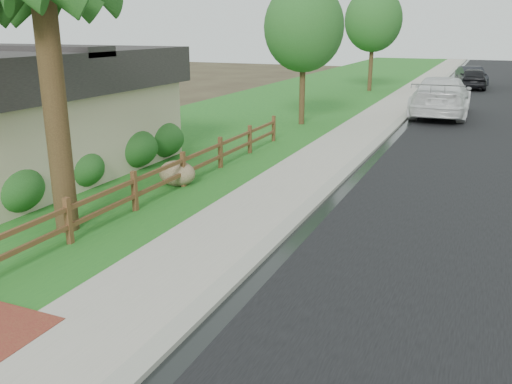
% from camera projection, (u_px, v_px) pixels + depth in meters
% --- Properties ---
extents(ground, '(120.00, 120.00, 0.00)m').
position_uv_depth(ground, '(131.00, 351.00, 7.99)').
color(ground, '#362C1D').
extents(road, '(8.00, 90.00, 0.02)m').
position_uv_depth(road, '(494.00, 96.00, 36.95)').
color(road, black).
rests_on(road, ground).
extents(curb, '(0.40, 90.00, 0.12)m').
position_uv_depth(curb, '(430.00, 93.00, 38.53)').
color(curb, gray).
rests_on(curb, ground).
extents(wet_gutter, '(0.50, 90.00, 0.00)m').
position_uv_depth(wet_gutter, '(435.00, 94.00, 38.41)').
color(wet_gutter, black).
rests_on(wet_gutter, road).
extents(sidewalk, '(2.20, 90.00, 0.10)m').
position_uv_depth(sidewalk, '(411.00, 92.00, 39.03)').
color(sidewalk, '#9D9889').
rests_on(sidewalk, ground).
extents(grass_strip, '(1.60, 90.00, 0.06)m').
position_uv_depth(grass_strip, '(385.00, 91.00, 39.76)').
color(grass_strip, '#19581D').
rests_on(grass_strip, ground).
extents(lawn_near, '(9.00, 90.00, 0.04)m').
position_uv_depth(lawn_near, '(317.00, 88.00, 41.73)').
color(lawn_near, '#19581D').
rests_on(lawn_near, ground).
extents(ranch_fence, '(0.12, 16.92, 1.10)m').
position_uv_depth(ranch_fence, '(161.00, 178.00, 14.79)').
color(ranch_fence, '#472C17').
rests_on(ranch_fence, ground).
extents(white_suv, '(3.06, 7.18, 2.06)m').
position_uv_depth(white_suv, '(441.00, 96.00, 28.60)').
color(white_suv, silver).
rests_on(white_suv, road).
extents(dark_car_mid, '(2.19, 4.80, 1.60)m').
position_uv_depth(dark_car_mid, '(473.00, 78.00, 41.17)').
color(dark_car_mid, black).
rests_on(dark_car_mid, road).
extents(dark_car_far, '(2.83, 4.77, 1.49)m').
position_uv_depth(dark_car_far, '(471.00, 76.00, 43.66)').
color(dark_car_far, black).
rests_on(dark_car_far, road).
extents(boulder, '(1.36, 1.16, 0.77)m').
position_uv_depth(boulder, '(177.00, 173.00, 16.14)').
color(boulder, brown).
rests_on(boulder, ground).
extents(shrub_a, '(1.85, 1.85, 1.31)m').
position_uv_depth(shrub_a, '(9.00, 189.00, 13.69)').
color(shrub_a, '#214F1C').
rests_on(shrub_a, ground).
extents(shrub_b, '(2.48, 2.48, 1.39)m').
position_uv_depth(shrub_b, '(128.00, 148.00, 18.07)').
color(shrub_b, '#214F1C').
rests_on(shrub_b, ground).
extents(shrub_c, '(1.85, 1.85, 1.20)m').
position_uv_depth(shrub_c, '(76.00, 168.00, 15.86)').
color(shrub_c, '#214F1C').
rests_on(shrub_c, ground).
extents(shrub_d, '(2.65, 2.65, 1.39)m').
position_uv_depth(shrub_d, '(156.00, 139.00, 19.52)').
color(shrub_d, '#214F1C').
rests_on(shrub_d, ground).
extents(tree_near_left, '(3.73, 3.73, 6.60)m').
position_uv_depth(tree_near_left, '(304.00, 27.00, 25.01)').
color(tree_near_left, '#322214').
rests_on(tree_near_left, ground).
extents(tree_mid_left, '(4.07, 4.07, 7.27)m').
position_uv_depth(tree_mid_left, '(373.00, 20.00, 38.49)').
color(tree_mid_left, '#322214').
rests_on(tree_mid_left, ground).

